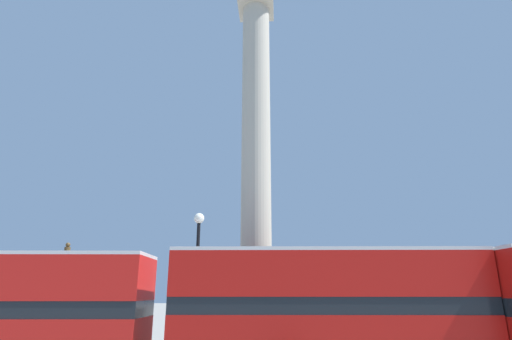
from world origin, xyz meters
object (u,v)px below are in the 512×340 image
monument_column (256,235)px  bus_c (328,308)px  street_lamp (197,278)px  equestrian_statue (58,316)px

monument_column → bus_c: bearing=-62.6°
monument_column → street_lamp: monument_column is taller
bus_c → equestrian_statue: size_ratio=1.82×
monument_column → bus_c: size_ratio=1.96×
monument_column → bus_c: monument_column is taller
monument_column → equestrian_statue: bearing=159.9°
equestrian_statue → bus_c: bearing=-28.0°
monument_column → street_lamp: bearing=-120.6°
bus_c → street_lamp: 5.30m
equestrian_statue → street_lamp: bearing=-34.0°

